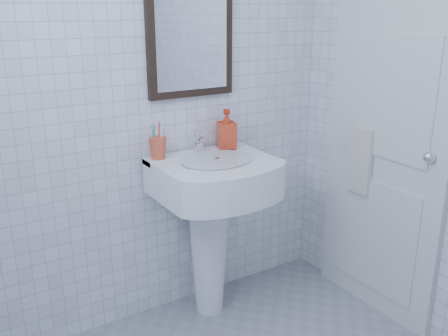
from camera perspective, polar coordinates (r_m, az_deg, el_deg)
wall_back at (r=2.65m, az=-8.35°, el=7.92°), size 2.20×0.02×2.50m
washbasin at (r=2.75m, az=-1.50°, el=-4.87°), size 0.62×0.45×0.95m
faucet at (r=2.72m, az=-2.78°, el=2.93°), size 0.06×0.12×0.14m
toothbrush_cup at (r=2.63m, az=-7.57°, el=2.28°), size 0.10×0.10×0.11m
soap_dispenser at (r=2.80m, az=0.29°, el=4.48°), size 0.12×0.12×0.22m
wall_mirror at (r=2.70m, az=-3.83°, el=14.67°), size 0.50×0.04×0.62m
bathroom_door at (r=2.85m, az=18.01°, el=2.76°), size 0.04×0.80×2.00m
towel_ring at (r=2.90m, az=15.83°, el=4.27°), size 0.01×0.18×0.18m
hand_towel at (r=2.94m, az=15.28°, el=0.81°), size 0.03×0.16×0.38m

